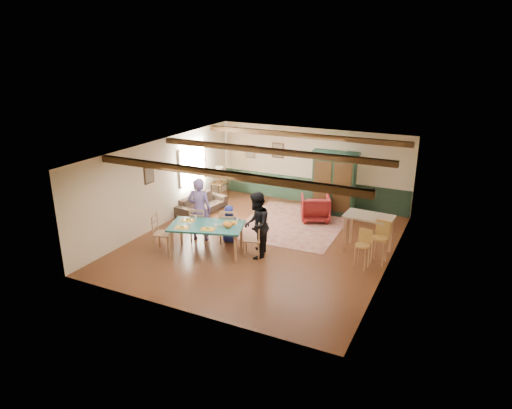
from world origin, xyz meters
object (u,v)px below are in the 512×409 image
at_px(dining_chair_end_right, 252,238).
at_px(bar_stool_right, 380,243).
at_px(dining_chair_far_left, 199,224).
at_px(sofa, 202,204).
at_px(end_table, 220,191).
at_px(person_man, 199,209).
at_px(armchair, 315,208).
at_px(counter_table, 368,234).
at_px(bar_stool_left, 362,250).
at_px(table_lamp, 219,175).
at_px(person_child, 229,224).
at_px(cat, 227,225).
at_px(person_woman, 256,225).
at_px(armoire, 334,183).
at_px(dining_table, 207,239).
at_px(dining_chair_end_left, 163,233).
at_px(dining_chair_far_right, 229,226).

relative_size(dining_chair_end_right, bar_stool_right, 0.91).
height_order(dining_chair_far_left, bar_stool_right, bar_stool_right).
distance_m(sofa, end_table, 1.51).
xyz_separation_m(person_man, armchair, (2.49, 2.96, -0.52)).
bearing_deg(bar_stool_right, counter_table, 133.99).
bearing_deg(armchair, bar_stool_left, 104.74).
bearing_deg(table_lamp, person_man, -68.24).
bearing_deg(end_table, person_child, -55.57).
bearing_deg(cat, person_child, 99.46).
bearing_deg(dining_chair_far_left, dining_chair_end_right, 155.08).
distance_m(person_woman, bar_stool_left, 2.78).
xyz_separation_m(armoire, armchair, (-0.32, -0.85, -0.65)).
xyz_separation_m(dining_table, counter_table, (3.89, 1.99, 0.13)).
xyz_separation_m(person_man, cat, (1.27, -0.63, -0.02)).
relative_size(person_man, cat, 4.79).
bearing_deg(person_woman, bar_stool_left, 83.81).
bearing_deg(bar_stool_left, table_lamp, 158.58).
height_order(dining_chair_end_left, table_lamp, table_lamp).
height_order(person_child, bar_stool_right, bar_stool_right).
relative_size(person_woman, sofa, 0.91).
bearing_deg(armoire, counter_table, -58.68).
height_order(person_child, sofa, person_child).
xyz_separation_m(dining_table, armoire, (2.14, 4.52, 0.66)).
xyz_separation_m(sofa, counter_table, (5.79, -0.72, 0.24)).
height_order(cat, bar_stool_right, bar_stool_right).
bearing_deg(cat, dining_chair_far_right, 100.37).
bearing_deg(dining_chair_far_left, person_man, -90.00).
distance_m(dining_table, person_woman, 1.44).
bearing_deg(sofa, cat, -129.76).
relative_size(person_child, sofa, 0.55).
xyz_separation_m(cat, armoire, (1.54, 4.44, 0.15)).
bearing_deg(counter_table, armchair, 140.99).
distance_m(dining_table, dining_chair_far_right, 0.90).
xyz_separation_m(sofa, bar_stool_right, (6.23, -1.27, 0.28)).
bearing_deg(sofa, person_child, -123.67).
height_order(counter_table, bar_stool_left, counter_table).
bearing_deg(dining_chair_end_left, counter_table, -82.38).
height_order(dining_chair_end_right, cat, dining_chair_end_right).
xyz_separation_m(dining_chair_end_left, bar_stool_right, (5.52, 1.80, 0.05)).
relative_size(dining_chair_end_left, armchair, 1.12).
distance_m(cat, end_table, 4.96).
bearing_deg(person_man, bar_stool_right, 171.04).
relative_size(end_table, counter_table, 0.50).
bearing_deg(bar_stool_left, end_table, 158.58).
bearing_deg(dining_chair_end_right, dining_chair_end_left, -90.00).
bearing_deg(dining_chair_far_left, dining_chair_end_left, 43.83).
height_order(person_woman, bar_stool_right, person_woman).
distance_m(cat, armchair, 3.82).
xyz_separation_m(table_lamp, bar_stool_left, (6.07, -3.28, -0.42)).
bearing_deg(dining_chair_far_right, person_child, -90.00).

